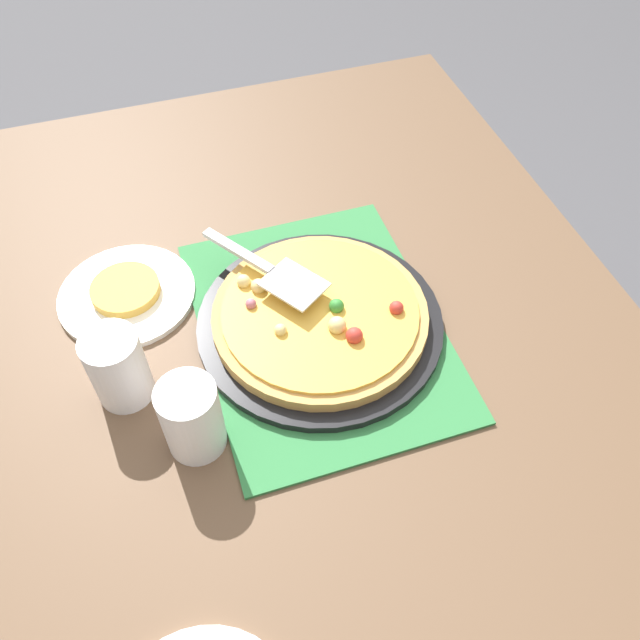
% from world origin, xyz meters
% --- Properties ---
extents(ground_plane, '(8.00, 8.00, 0.00)m').
position_xyz_m(ground_plane, '(0.00, 0.00, 0.00)').
color(ground_plane, '#4C4C51').
extents(dining_table, '(1.40, 1.00, 0.75)m').
position_xyz_m(dining_table, '(0.00, 0.00, 0.64)').
color(dining_table, brown).
rests_on(dining_table, ground_plane).
extents(placemat, '(0.48, 0.36, 0.01)m').
position_xyz_m(placemat, '(0.00, 0.00, 0.75)').
color(placemat, '#2D753D').
rests_on(placemat, dining_table).
extents(pizza_pan, '(0.38, 0.38, 0.01)m').
position_xyz_m(pizza_pan, '(0.00, 0.00, 0.76)').
color(pizza_pan, black).
rests_on(pizza_pan, placemat).
extents(pizza, '(0.33, 0.33, 0.05)m').
position_xyz_m(pizza, '(-0.00, -0.00, 0.78)').
color(pizza, tan).
rests_on(pizza, pizza_pan).
extents(plate_near_left, '(0.22, 0.22, 0.01)m').
position_xyz_m(plate_near_left, '(-0.16, -0.28, 0.76)').
color(plate_near_left, white).
rests_on(plate_near_left, dining_table).
extents(served_slice_left, '(0.11, 0.11, 0.02)m').
position_xyz_m(served_slice_left, '(-0.16, -0.28, 0.77)').
color(served_slice_left, gold).
rests_on(served_slice_left, plate_near_left).
extents(cup_near, '(0.08, 0.08, 0.12)m').
position_xyz_m(cup_near, '(0.14, -0.22, 0.81)').
color(cup_near, white).
rests_on(cup_near, dining_table).
extents(cup_far, '(0.08, 0.08, 0.12)m').
position_xyz_m(cup_far, '(0.02, -0.30, 0.81)').
color(cup_far, white).
rests_on(cup_far, dining_table).
extents(pizza_server, '(0.21, 0.16, 0.01)m').
position_xyz_m(pizza_server, '(-0.08, -0.05, 0.82)').
color(pizza_server, silver).
rests_on(pizza_server, pizza).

